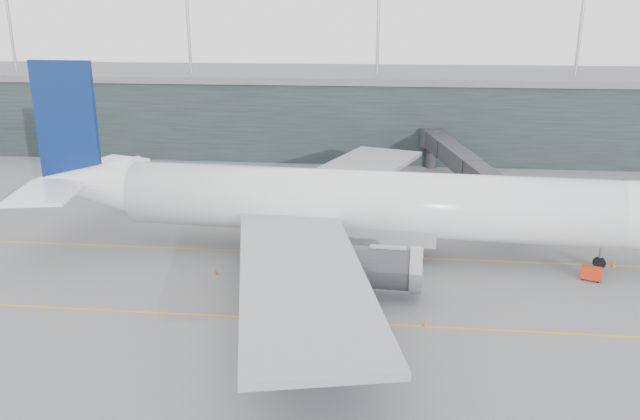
# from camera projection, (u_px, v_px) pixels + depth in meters

# --- Properties ---
(ground) EXTENTS (320.00, 320.00, 0.00)m
(ground) POSITION_uv_depth(u_px,v_px,m) (322.00, 242.00, 73.54)
(ground) COLOR #5B5B60
(ground) RESTS_ON ground
(taxiline_a) EXTENTS (160.00, 0.25, 0.02)m
(taxiline_a) POSITION_uv_depth(u_px,v_px,m) (318.00, 254.00, 69.74)
(taxiline_a) COLOR orange
(taxiline_a) RESTS_ON ground
(taxiline_b) EXTENTS (160.00, 0.25, 0.02)m
(taxiline_b) POSITION_uv_depth(u_px,v_px,m) (298.00, 320.00, 54.55)
(taxiline_b) COLOR orange
(taxiline_b) RESTS_ON ground
(taxiline_lead_main) EXTENTS (0.25, 60.00, 0.02)m
(taxiline_lead_main) POSITION_uv_depth(u_px,v_px,m) (370.00, 197.00, 92.01)
(taxiline_lead_main) COLOR orange
(taxiline_lead_main) RESTS_ON ground
(terminal) EXTENTS (240.00, 36.00, 29.00)m
(terminal) POSITION_uv_depth(u_px,v_px,m) (352.00, 109.00, 126.35)
(terminal) COLOR black
(terminal) RESTS_ON ground
(main_aircraft) EXTENTS (74.29, 69.74, 20.83)m
(main_aircraft) POSITION_uv_depth(u_px,v_px,m) (358.00, 204.00, 68.08)
(main_aircraft) COLOR white
(main_aircraft) RESTS_ON ground
(jet_bridge) EXTENTS (11.01, 45.02, 6.88)m
(jet_bridge) POSITION_uv_depth(u_px,v_px,m) (463.00, 158.00, 93.75)
(jet_bridge) COLOR #2A2A2F
(jet_bridge) RESTS_ON ground
(gse_cart) EXTENTS (2.25, 1.85, 1.32)m
(gse_cart) POSITION_uv_depth(u_px,v_px,m) (591.00, 273.00, 62.70)
(gse_cart) COLOR red
(gse_cart) RESTS_ON ground
(uld_a) EXTENTS (2.02, 1.76, 1.60)m
(uld_a) POSITION_uv_depth(u_px,v_px,m) (282.00, 210.00, 82.74)
(uld_a) COLOR #35363A
(uld_a) RESTS_ON ground
(uld_b) EXTENTS (2.39, 2.01, 1.99)m
(uld_b) POSITION_uv_depth(u_px,v_px,m) (319.00, 204.00, 84.92)
(uld_b) COLOR #35363A
(uld_b) RESTS_ON ground
(uld_c) EXTENTS (2.17, 1.96, 1.63)m
(uld_c) POSITION_uv_depth(u_px,v_px,m) (338.00, 211.00, 82.43)
(uld_c) COLOR #35363A
(uld_c) RESTS_ON ground
(cone_nose) EXTENTS (0.39, 0.39, 0.62)m
(cone_nose) POSITION_uv_depth(u_px,v_px,m) (613.00, 264.00, 66.17)
(cone_nose) COLOR #F65D0D
(cone_nose) RESTS_ON ground
(cone_wing_stbd) EXTENTS (0.43, 0.43, 0.69)m
(cone_wing_stbd) POSITION_uv_depth(u_px,v_px,m) (425.00, 323.00, 53.36)
(cone_wing_stbd) COLOR #F6580D
(cone_wing_stbd) RESTS_ON ground
(cone_wing_port) EXTENTS (0.41, 0.41, 0.65)m
(cone_wing_port) POSITION_uv_depth(u_px,v_px,m) (386.00, 216.00, 82.02)
(cone_wing_port) COLOR #D8620C
(cone_wing_port) RESTS_ON ground
(cone_tail) EXTENTS (0.43, 0.43, 0.69)m
(cone_tail) POSITION_uv_depth(u_px,v_px,m) (216.00, 271.00, 64.11)
(cone_tail) COLOR #D05E0B
(cone_tail) RESTS_ON ground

